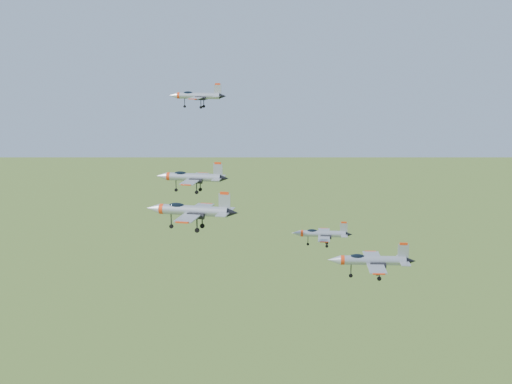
# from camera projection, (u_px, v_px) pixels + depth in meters

# --- Properties ---
(jet_lead) EXTENTS (10.70, 8.77, 2.87)m
(jet_lead) POSITION_uv_depth(u_px,v_px,m) (197.00, 96.00, 128.45)
(jet_lead) COLOR #9A9FA6
(jet_left_high) EXTENTS (11.87, 9.74, 3.18)m
(jet_left_high) POSITION_uv_depth(u_px,v_px,m) (191.00, 177.00, 112.54)
(jet_left_high) COLOR #9A9FA6
(jet_right_high) EXTENTS (12.95, 10.65, 3.47)m
(jet_right_high) POSITION_uv_depth(u_px,v_px,m) (191.00, 210.00, 95.49)
(jet_right_high) COLOR #9A9FA6
(jet_left_low) EXTENTS (10.58, 8.79, 2.83)m
(jet_left_low) POSITION_uv_depth(u_px,v_px,m) (321.00, 234.00, 123.31)
(jet_left_low) COLOR #9A9FA6
(jet_right_low) EXTENTS (12.89, 10.78, 3.45)m
(jet_right_low) POSITION_uv_depth(u_px,v_px,m) (370.00, 260.00, 103.74)
(jet_right_low) COLOR #9A9FA6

